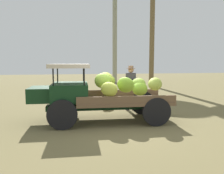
{
  "coord_description": "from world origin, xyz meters",
  "views": [
    {
      "loc": [
        1.41,
        6.97,
        1.94
      ],
      "look_at": [
        0.08,
        -0.28,
        1.13
      ],
      "focal_mm": 36.45,
      "sensor_mm": 36.0,
      "label": 1
    }
  ],
  "objects": [
    {
      "name": "farmer",
      "position": [
        -0.96,
        -1.78,
        1.02
      ],
      "size": [
        0.55,
        0.51,
        1.8
      ],
      "rotation": [
        0.0,
        0.0,
        1.26
      ],
      "color": "#40394A",
      "rests_on": "ground"
    },
    {
      "name": "loose_banana_bunch",
      "position": [
        -0.06,
        -2.08,
        0.19
      ],
      "size": [
        0.65,
        0.66,
        0.37
      ],
      "primitive_type": "ellipsoid",
      "rotation": [
        0.0,
        0.0,
        0.8
      ],
      "color": "gold",
      "rests_on": "ground"
    },
    {
      "name": "ground_plane",
      "position": [
        0.0,
        0.0,
        0.0
      ],
      "size": [
        60.0,
        60.0,
        0.0
      ],
      "primitive_type": "plane",
      "color": "olive"
    },
    {
      "name": "truck",
      "position": [
        0.6,
        -0.31,
        0.95
      ],
      "size": [
        4.53,
        1.96,
        1.88
      ],
      "rotation": [
        0.0,
        0.0,
        -0.04
      ],
      "color": "black",
      "rests_on": "ground"
    }
  ]
}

